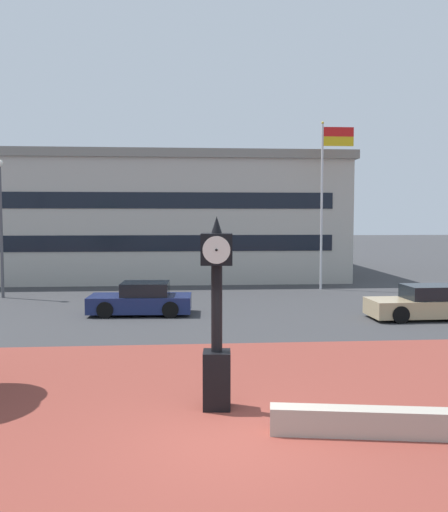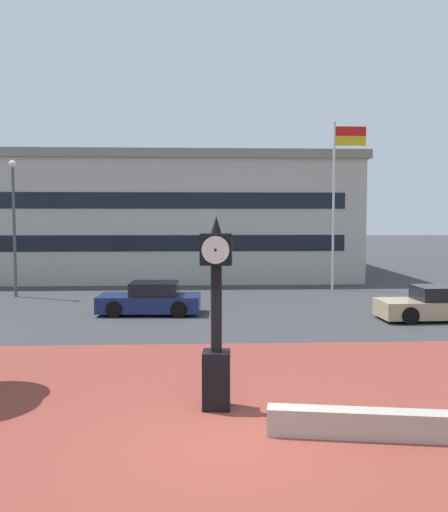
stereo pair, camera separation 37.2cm
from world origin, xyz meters
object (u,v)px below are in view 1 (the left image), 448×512
Objects in this scene: street_clock at (217,321)px; flagpole_primary at (326,190)px; civic_building at (141,217)px; street_lamp_post at (1,214)px; car_street_mid at (142,300)px; car_street_far at (427,304)px.

flagpole_primary is at bearing 73.71° from street_clock.
flagpole_primary reaches higher than street_clock.
civic_building reaches higher than street_lamp_post.
car_street_mid is 17.29m from civic_building.
street_clock is 12.80m from car_street_far.
street_clock reaches higher than car_street_mid.
street_lamp_post is at bearing 56.45° from car_street_mid.
flagpole_primary reaches higher than car_street_mid.
flagpole_primary is (-1.67, 8.81, 4.70)m from car_street_far.
car_street_mid is (-2.24, 11.19, -1.23)m from street_clock.
car_street_mid is 11.06m from car_street_far.
car_street_far is 0.49× the size of flagpole_primary.
street_clock is 0.90× the size of car_street_far.
car_street_far is (8.66, 9.35, -1.23)m from street_clock.
street_lamp_post is (-16.14, -1.87, -1.26)m from flagpole_primary.
flagpole_primary is 0.35× the size of civic_building.
flagpole_primary is 14.43m from civic_building.
street_clock is at bearing -83.25° from civic_building.
car_street_far is at bearing 51.94° from street_clock.
car_street_mid is 12.49m from flagpole_primary.
street_lamp_post reaches higher than car_street_mid.
street_clock is 0.44× the size of flagpole_primary.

